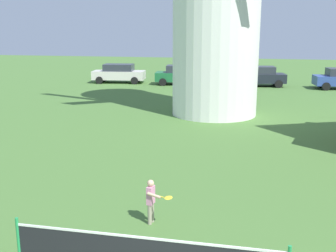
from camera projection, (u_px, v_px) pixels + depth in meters
player_far at (152, 199)px, 9.68m from camera, size 0.66×0.53×1.08m
parked_car_cream at (119, 73)px, 34.74m from camera, size 4.47×2.26×1.56m
parked_car_green at (181, 75)px, 33.59m from camera, size 4.21×2.22×1.56m
parked_car_black at (260, 76)px, 32.68m from camera, size 4.04×2.33×1.56m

